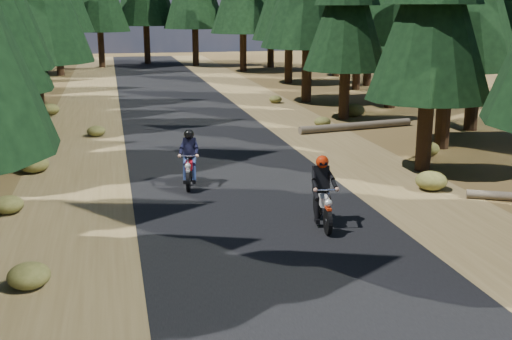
{
  "coord_description": "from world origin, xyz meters",
  "views": [
    {
      "loc": [
        -3.39,
        -13.47,
        5.02
      ],
      "look_at": [
        0.0,
        1.5,
        1.1
      ],
      "focal_mm": 45.0,
      "sensor_mm": 36.0,
      "label": 1
    }
  ],
  "objects": [
    {
      "name": "ground",
      "position": [
        0.0,
        0.0,
        0.0
      ],
      "size": [
        120.0,
        120.0,
        0.0
      ],
      "primitive_type": "plane",
      "color": "#4B351A",
      "rests_on": "ground"
    },
    {
      "name": "road",
      "position": [
        0.0,
        5.0,
        0.01
      ],
      "size": [
        6.0,
        100.0,
        0.01
      ],
      "primitive_type": "cube",
      "color": "black",
      "rests_on": "ground"
    },
    {
      "name": "shoulder_l",
      "position": [
        -4.6,
        5.0,
        0.0
      ],
      "size": [
        3.2,
        100.0,
        0.01
      ],
      "primitive_type": "cube",
      "color": "brown",
      "rests_on": "ground"
    },
    {
      "name": "shoulder_r",
      "position": [
        4.6,
        5.0,
        0.0
      ],
      "size": [
        3.2,
        100.0,
        0.01
      ],
      "primitive_type": "cube",
      "color": "brown",
      "rests_on": "ground"
    },
    {
      "name": "log_near",
      "position": [
        6.57,
        11.46,
        0.16
      ],
      "size": [
        5.26,
        1.25,
        0.32
      ],
      "primitive_type": "cylinder",
      "rotation": [
        0.0,
        1.57,
        0.18
      ],
      "color": "#4C4233",
      "rests_on": "ground"
    },
    {
      "name": "understory_shrubs",
      "position": [
        1.24,
        7.58,
        0.25
      ],
      "size": [
        14.97,
        28.71,
        0.61
      ],
      "color": "#474C1E",
      "rests_on": "ground"
    },
    {
      "name": "rider_lead",
      "position": [
        1.29,
        0.15,
        0.56
      ],
      "size": [
        0.78,
        1.91,
        1.66
      ],
      "rotation": [
        0.0,
        0.0,
        3.02
      ],
      "color": "beige",
      "rests_on": "road"
    },
    {
      "name": "rider_follow",
      "position": [
        -1.32,
        4.32,
        0.54
      ],
      "size": [
        0.87,
        1.88,
        1.62
      ],
      "rotation": [
        0.0,
        0.0,
        2.96
      ],
      "color": "maroon",
      "rests_on": "road"
    }
  ]
}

